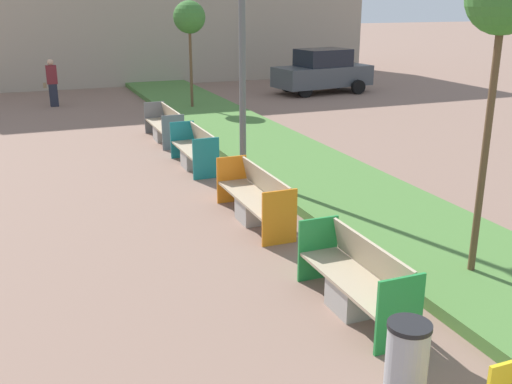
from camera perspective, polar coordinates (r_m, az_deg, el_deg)
planter_grass_strip at (r=12.37m, az=8.93°, el=-0.25°), size 2.80×120.00×0.18m
bench_green_frame at (r=7.98m, az=9.50°, el=-8.68°), size 0.65×2.07×0.94m
bench_orange_frame at (r=10.93m, az=-0.05°, el=-0.89°), size 0.65×2.41×0.94m
bench_teal_frame at (r=14.53m, az=-5.82°, el=3.76°), size 0.65×2.09×0.94m
bench_grey_frame at (r=17.47m, az=-8.66°, el=6.09°), size 0.65×2.33×0.94m
litter_bin at (r=6.31m, az=14.12°, el=-15.70°), size 0.44×0.44×0.93m
street_lamp_post at (r=12.69m, az=-1.35°, el=17.19°), size 0.24×0.44×6.72m
sapling_tree_near at (r=8.48m, az=22.48°, el=16.30°), size 0.97×0.97×4.42m
sapling_tree_far at (r=21.68m, az=-6.37°, el=16.13°), size 1.12×1.12×3.85m
pedestrian_walking at (r=24.06m, az=-18.85°, el=9.85°), size 0.53×0.24×1.77m
parked_car_distant at (r=26.36m, az=6.37°, el=11.34°), size 4.40×2.32×1.86m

